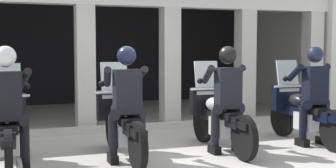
{
  "coord_description": "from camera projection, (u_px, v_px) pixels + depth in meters",
  "views": [
    {
      "loc": [
        -2.36,
        -6.43,
        1.55
      ],
      "look_at": [
        0.0,
        0.18,
        1.02
      ],
      "focal_mm": 49.94,
      "sensor_mm": 36.0,
      "label": 1
    }
  ],
  "objects": [
    {
      "name": "motorcycle_center_right",
      "position": [
        218.0,
        117.0,
        7.19
      ],
      "size": [
        0.62,
        2.04,
        1.35
      ],
      "rotation": [
        0.0,
        0.0,
        0.0
      ],
      "color": "black",
      "rests_on": "ground"
    },
    {
      "name": "police_officer_center_left",
      "position": [
        127.0,
        94.0,
        6.32
      ],
      "size": [
        0.63,
        0.61,
        1.58
      ],
      "rotation": [
        0.0,
        0.0,
        0.16
      ],
      "color": "black",
      "rests_on": "ground"
    },
    {
      "name": "police_officer_far_right",
      "position": [
        314.0,
        87.0,
        7.42
      ],
      "size": [
        0.63,
        0.61,
        1.58
      ],
      "rotation": [
        0.0,
        0.0,
        0.18
      ],
      "color": "black",
      "rests_on": "ground"
    },
    {
      "name": "station_building",
      "position": [
        103.0,
        34.0,
        11.41
      ],
      "size": [
        9.71,
        4.94,
        2.97
      ],
      "color": "black",
      "rests_on": "ground"
    },
    {
      "name": "motorcycle_far_left",
      "position": [
        7.0,
        130.0,
        6.04
      ],
      "size": [
        0.62,
        2.04,
        1.35
      ],
      "rotation": [
        0.0,
        0.0,
        0.13
      ],
      "color": "black",
      "rests_on": "ground"
    },
    {
      "name": "ground_plane",
      "position": [
        123.0,
        123.0,
        9.76
      ],
      "size": [
        80.0,
        80.0,
        0.0
      ],
      "primitive_type": "plane",
      "color": "#A8A59E"
    },
    {
      "name": "police_officer_center_right",
      "position": [
        227.0,
        90.0,
        6.89
      ],
      "size": [
        0.63,
        0.61,
        1.58
      ],
      "rotation": [
        0.0,
        0.0,
        0.0
      ],
      "color": "black",
      "rests_on": "ground"
    },
    {
      "name": "motorcycle_far_right",
      "position": [
        302.0,
        112.0,
        7.72
      ],
      "size": [
        0.62,
        2.04,
        1.35
      ],
      "rotation": [
        0.0,
        0.0,
        0.18
      ],
      "color": "black",
      "rests_on": "ground"
    },
    {
      "name": "kerb_strip",
      "position": [
        136.0,
        127.0,
        8.81
      ],
      "size": [
        9.21,
        0.24,
        0.12
      ],
      "primitive_type": "cube",
      "color": "#B7B5AD",
      "rests_on": "ground"
    },
    {
      "name": "police_officer_far_left",
      "position": [
        7.0,
        98.0,
        5.74
      ],
      "size": [
        0.63,
        0.61,
        1.58
      ],
      "rotation": [
        0.0,
        0.0,
        0.13
      ],
      "color": "black",
      "rests_on": "ground"
    },
    {
      "name": "motorcycle_center_left",
      "position": [
        122.0,
        123.0,
        6.62
      ],
      "size": [
        0.62,
        2.04,
        1.35
      ],
      "rotation": [
        0.0,
        0.0,
        0.16
      ],
      "color": "black",
      "rests_on": "ground"
    }
  ]
}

